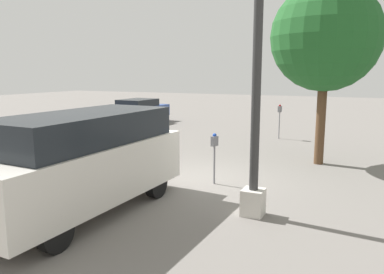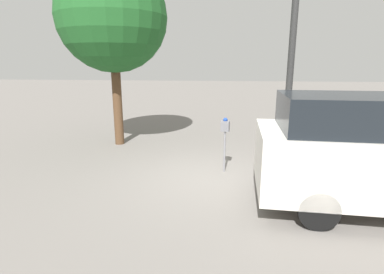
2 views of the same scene
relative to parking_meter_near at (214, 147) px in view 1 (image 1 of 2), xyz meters
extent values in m
plane|color=slate|center=(-0.24, -0.52, -1.01)|extent=(80.00, 80.00, 0.00)
cylinder|color=gray|center=(0.00, 0.00, -0.49)|extent=(0.05, 0.05, 1.03)
cube|color=slate|center=(0.00, 0.00, 0.15)|extent=(0.22, 0.15, 0.26)
sphere|color=navy|center=(0.00, 0.00, 0.30)|extent=(0.11, 0.11, 0.11)
cylinder|color=gray|center=(-7.67, 0.09, -0.41)|extent=(0.05, 0.05, 1.20)
cube|color=slate|center=(-7.67, 0.09, 0.32)|extent=(0.22, 0.15, 0.26)
sphere|color=maroon|center=(-7.67, 0.09, 0.48)|extent=(0.11, 0.11, 0.11)
cube|color=beige|center=(1.73, 1.54, -0.73)|extent=(0.44, 0.44, 0.55)
cylinder|color=#2D2D2D|center=(1.73, 1.54, 1.94)|extent=(0.18, 0.18, 4.80)
cube|color=beige|center=(3.11, -1.73, -0.10)|extent=(5.02, 2.08, 1.15)
cube|color=black|center=(2.98, -1.72, 0.79)|extent=(4.03, 1.89, 0.63)
cylinder|color=black|center=(4.67, -0.96, -0.68)|extent=(0.67, 0.25, 0.66)
cylinder|color=black|center=(1.60, -0.84, -0.68)|extent=(0.67, 0.25, 0.66)
cylinder|color=black|center=(1.54, -2.50, -0.68)|extent=(0.67, 0.25, 0.66)
cube|color=#2D478C|center=(-9.58, -8.45, -0.35)|extent=(4.00, 1.89, 0.69)
cube|color=black|center=(-9.38, -8.46, 0.20)|extent=(2.23, 1.68, 0.41)
cube|color=orange|center=(-11.51, -8.94, -0.54)|extent=(0.08, 0.12, 0.20)
cylinder|color=black|center=(-10.83, -9.17, -0.69)|extent=(0.63, 0.23, 0.62)
cylinder|color=black|center=(-10.76, -7.64, -0.69)|extent=(0.63, 0.23, 0.62)
cylinder|color=black|center=(-8.39, -9.26, -0.69)|extent=(0.63, 0.23, 0.62)
cylinder|color=black|center=(-8.33, -7.74, -0.69)|extent=(0.63, 0.23, 0.62)
cylinder|color=#513823|center=(-3.52, 2.26, 0.41)|extent=(0.29, 0.29, 2.83)
sphere|color=#1E5623|center=(-3.52, 2.26, 3.00)|extent=(3.36, 3.36, 3.36)
camera|label=1|loc=(8.96, 3.50, 1.91)|focal=35.00mm
camera|label=2|loc=(0.02, -7.12, 1.63)|focal=28.00mm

